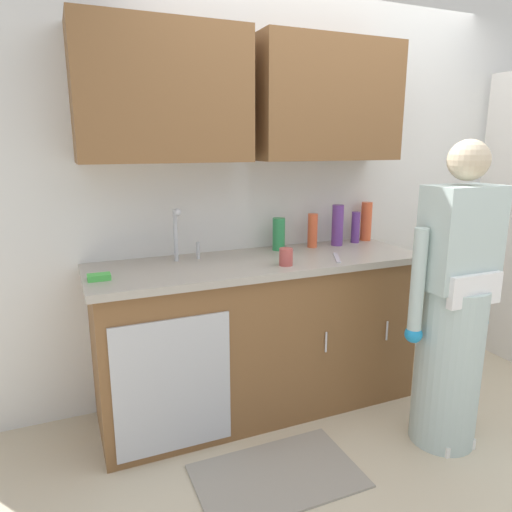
{
  "coord_description": "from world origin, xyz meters",
  "views": [
    {
      "loc": [
        -1.61,
        -1.74,
        1.59
      ],
      "look_at": [
        -0.63,
        0.55,
        1.0
      ],
      "focal_mm": 32.85,
      "sensor_mm": 36.0,
      "label": 1
    }
  ],
  "objects_px": {
    "bottle_water_tall": "(279,234)",
    "bottle_soap": "(356,227)",
    "bottle_water_short": "(338,225)",
    "sponge": "(99,277)",
    "knife_on_counter": "(337,258)",
    "person_at_sink": "(452,322)",
    "bottle_cleaner_spray": "(366,221)",
    "bottle_dish_liquid": "(313,231)",
    "cup_by_sink": "(286,257)",
    "sink": "(190,268)"
  },
  "relations": [
    {
      "from": "bottle_water_tall",
      "to": "bottle_soap",
      "type": "height_order",
      "value": "bottle_soap"
    },
    {
      "from": "bottle_water_short",
      "to": "sponge",
      "type": "xyz_separation_m",
      "value": [
        -1.53,
        -0.24,
        -0.12
      ]
    },
    {
      "from": "knife_on_counter",
      "to": "person_at_sink",
      "type": "bearing_deg",
      "value": -120.8
    },
    {
      "from": "bottle_cleaner_spray",
      "to": "bottle_soap",
      "type": "height_order",
      "value": "bottle_cleaner_spray"
    },
    {
      "from": "bottle_dish_liquid",
      "to": "knife_on_counter",
      "type": "xyz_separation_m",
      "value": [
        -0.02,
        -0.33,
        -0.11
      ]
    },
    {
      "from": "cup_by_sink",
      "to": "knife_on_counter",
      "type": "distance_m",
      "value": 0.35
    },
    {
      "from": "person_at_sink",
      "to": "sink",
      "type": "bearing_deg",
      "value": 148.64
    },
    {
      "from": "bottle_water_short",
      "to": "knife_on_counter",
      "type": "height_order",
      "value": "bottle_water_short"
    },
    {
      "from": "bottle_water_tall",
      "to": "cup_by_sink",
      "type": "relative_size",
      "value": 2.14
    },
    {
      "from": "cup_by_sink",
      "to": "person_at_sink",
      "type": "bearing_deg",
      "value": -37.33
    },
    {
      "from": "person_at_sink",
      "to": "bottle_dish_liquid",
      "type": "relative_size",
      "value": 7.38
    },
    {
      "from": "bottle_dish_liquid",
      "to": "bottle_soap",
      "type": "relative_size",
      "value": 1.04
    },
    {
      "from": "bottle_soap",
      "to": "cup_by_sink",
      "type": "height_order",
      "value": "bottle_soap"
    },
    {
      "from": "bottle_soap",
      "to": "bottle_dish_liquid",
      "type": "bearing_deg",
      "value": -177.47
    },
    {
      "from": "sponge",
      "to": "sink",
      "type": "bearing_deg",
      "value": 10.85
    },
    {
      "from": "cup_by_sink",
      "to": "knife_on_counter",
      "type": "xyz_separation_m",
      "value": [
        0.35,
        0.03,
        -0.05
      ]
    },
    {
      "from": "bottle_water_short",
      "to": "cup_by_sink",
      "type": "relative_size",
      "value": 2.8
    },
    {
      "from": "bottle_cleaner_spray",
      "to": "sponge",
      "type": "xyz_separation_m",
      "value": [
        -1.81,
        -0.31,
        -0.12
      ]
    },
    {
      "from": "bottle_water_tall",
      "to": "knife_on_counter",
      "type": "xyz_separation_m",
      "value": [
        0.22,
        -0.34,
        -0.1
      ]
    },
    {
      "from": "bottle_cleaner_spray",
      "to": "cup_by_sink",
      "type": "distance_m",
      "value": 0.93
    },
    {
      "from": "cup_by_sink",
      "to": "sponge",
      "type": "relative_size",
      "value": 0.87
    },
    {
      "from": "knife_on_counter",
      "to": "bottle_water_tall",
      "type": "bearing_deg",
      "value": 60.02
    },
    {
      "from": "bottle_water_short",
      "to": "bottle_water_tall",
      "type": "xyz_separation_m",
      "value": [
        -0.42,
        0.02,
        -0.03
      ]
    },
    {
      "from": "bottle_water_short",
      "to": "knife_on_counter",
      "type": "bearing_deg",
      "value": -122.54
    },
    {
      "from": "knife_on_counter",
      "to": "bottle_water_short",
      "type": "bearing_deg",
      "value": -5.47
    },
    {
      "from": "knife_on_counter",
      "to": "bottle_soap",
      "type": "bearing_deg",
      "value": -19.6
    },
    {
      "from": "bottle_cleaner_spray",
      "to": "sponge",
      "type": "height_order",
      "value": "bottle_cleaner_spray"
    },
    {
      "from": "bottle_water_short",
      "to": "bottle_cleaner_spray",
      "type": "bearing_deg",
      "value": 13.54
    },
    {
      "from": "person_at_sink",
      "to": "bottle_cleaner_spray",
      "type": "xyz_separation_m",
      "value": [
        0.12,
        0.95,
        0.38
      ]
    },
    {
      "from": "bottle_water_short",
      "to": "sponge",
      "type": "distance_m",
      "value": 1.56
    },
    {
      "from": "sink",
      "to": "bottle_dish_liquid",
      "type": "relative_size",
      "value": 2.28
    },
    {
      "from": "bottle_water_short",
      "to": "bottle_water_tall",
      "type": "distance_m",
      "value": 0.42
    },
    {
      "from": "bottle_cleaner_spray",
      "to": "bottle_dish_liquid",
      "type": "bearing_deg",
      "value": -173.22
    },
    {
      "from": "bottle_water_short",
      "to": "sponge",
      "type": "bearing_deg",
      "value": -170.98
    },
    {
      "from": "bottle_soap",
      "to": "sponge",
      "type": "xyz_separation_m",
      "value": [
        -1.7,
        -0.27,
        -0.09
      ]
    },
    {
      "from": "bottle_soap",
      "to": "knife_on_counter",
      "type": "xyz_separation_m",
      "value": [
        -0.36,
        -0.34,
        -0.1
      ]
    },
    {
      "from": "sink",
      "to": "sponge",
      "type": "height_order",
      "value": "sink"
    },
    {
      "from": "sink",
      "to": "bottle_soap",
      "type": "xyz_separation_m",
      "value": [
        1.21,
        0.18,
        0.12
      ]
    },
    {
      "from": "sink",
      "to": "bottle_soap",
      "type": "relative_size",
      "value": 2.37
    },
    {
      "from": "bottle_water_short",
      "to": "knife_on_counter",
      "type": "distance_m",
      "value": 0.4
    },
    {
      "from": "bottle_dish_liquid",
      "to": "bottle_cleaner_spray",
      "type": "distance_m",
      "value": 0.46
    },
    {
      "from": "person_at_sink",
      "to": "bottle_water_short",
      "type": "relative_size",
      "value": 6.03
    },
    {
      "from": "person_at_sink",
      "to": "knife_on_counter",
      "type": "bearing_deg",
      "value": 122.13
    },
    {
      "from": "bottle_dish_liquid",
      "to": "bottle_water_tall",
      "type": "xyz_separation_m",
      "value": [
        -0.24,
        0.01,
        -0.01
      ]
    },
    {
      "from": "sink",
      "to": "bottle_water_tall",
      "type": "height_order",
      "value": "sink"
    },
    {
      "from": "bottle_water_short",
      "to": "bottle_cleaner_spray",
      "type": "distance_m",
      "value": 0.28
    },
    {
      "from": "bottle_water_tall",
      "to": "person_at_sink",
      "type": "bearing_deg",
      "value": -57.56
    },
    {
      "from": "cup_by_sink",
      "to": "sink",
      "type": "bearing_deg",
      "value": 158.61
    },
    {
      "from": "cup_by_sink",
      "to": "knife_on_counter",
      "type": "relative_size",
      "value": 0.4
    },
    {
      "from": "sponge",
      "to": "person_at_sink",
      "type": "bearing_deg",
      "value": -20.75
    }
  ]
}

